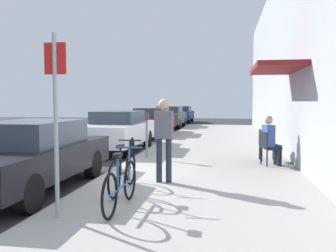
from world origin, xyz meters
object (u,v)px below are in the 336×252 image
object	(u,v)px
street_sign	(56,111)
parking_meter	(147,132)
seated_patron_0	(270,139)
parked_car_1	(118,130)
parked_car_4	(181,114)
bicycle_1	(123,172)
cafe_chair_0	(268,146)
parked_car_2	(152,121)
bicycle_0	(121,185)
parked_car_3	(170,117)
cafe_chair_1	(265,143)
parked_car_0	(30,154)
pedestrian_standing	(164,134)

from	to	relation	value
street_sign	parking_meter	bearing A→B (deg)	89.48
street_sign	seated_patron_0	world-z (taller)	street_sign
parked_car_1	parked_car_4	size ratio (longest dim) A/B	1.00
bicycle_1	cafe_chair_0	bearing A→B (deg)	47.35
parked_car_2	parked_car_4	distance (m)	11.96
parked_car_2	bicycle_0	size ratio (longest dim) A/B	2.57
bicycle_1	seated_patron_0	size ratio (longest dim) A/B	1.33
cafe_chair_0	seated_patron_0	bearing A→B (deg)	18.07
parked_car_3	parked_car_4	size ratio (longest dim) A/B	1.00
parking_meter	cafe_chair_1	world-z (taller)	parking_meter
parking_meter	seated_patron_0	size ratio (longest dim) A/B	1.02
parked_car_0	parked_car_2	bearing A→B (deg)	90.00
parked_car_1	parked_car_3	bearing A→B (deg)	90.00
parking_meter	parked_car_1	bearing A→B (deg)	126.10
cafe_chair_1	parked_car_4	bearing A→B (deg)	103.96
street_sign	parked_car_0	bearing A→B (deg)	129.30
cafe_chair_0	bicycle_1	bearing A→B (deg)	-132.65
street_sign	cafe_chair_1	distance (m)	6.60
cafe_chair_1	seated_patron_0	bearing A→B (deg)	-85.41
pedestrian_standing	parked_car_0	bearing A→B (deg)	-167.21
parked_car_0	parked_car_3	world-z (taller)	parked_car_3
street_sign	pedestrian_standing	xyz separation A→B (m)	(1.11, 2.42, -0.52)
parked_car_3	pedestrian_standing	xyz separation A→B (m)	(2.61, -16.76, 0.37)
parking_meter	parked_car_0	bearing A→B (deg)	-113.00
parked_car_3	cafe_chair_0	size ratio (longest dim) A/B	5.06
parked_car_3	street_sign	bearing A→B (deg)	-85.53
parked_car_2	pedestrian_standing	xyz separation A→B (m)	(2.61, -10.95, 0.38)
seated_patron_0	cafe_chair_1	world-z (taller)	seated_patron_0
parked_car_0	bicycle_0	world-z (taller)	parked_car_0
parked_car_0	bicycle_1	xyz separation A→B (m)	(1.99, -0.23, -0.24)
parked_car_0	pedestrian_standing	distance (m)	2.70
bicycle_0	cafe_chair_1	size ratio (longest dim) A/B	1.97
parked_car_2	seated_patron_0	bearing A→B (deg)	-59.87
parking_meter	street_sign	world-z (taller)	street_sign
seated_patron_0	parked_car_0	bearing A→B (deg)	-149.22
parked_car_3	parked_car_4	world-z (taller)	parked_car_3
parked_car_3	parked_car_2	bearing A→B (deg)	-90.00
parked_car_3	street_sign	size ratio (longest dim) A/B	1.69
bicycle_1	seated_patron_0	world-z (taller)	seated_patron_0
parked_car_1	street_sign	world-z (taller)	street_sign
street_sign	bicycle_1	bearing A→B (deg)	72.93
parked_car_1	parked_car_3	distance (m)	11.57
parking_meter	cafe_chair_1	xyz separation A→B (m)	(3.37, 0.07, -0.26)
parked_car_1	parked_car_3	world-z (taller)	parked_car_3
parked_car_1	cafe_chair_1	xyz separation A→B (m)	(4.92, -2.05, -0.12)
pedestrian_standing	parked_car_4	bearing A→B (deg)	96.49
parked_car_3	cafe_chair_1	bearing A→B (deg)	-70.16
bicycle_0	bicycle_1	distance (m)	1.08
cafe_chair_0	cafe_chair_1	size ratio (longest dim) A/B	1.00
parked_car_2	parked_car_3	xyz separation A→B (m)	(-0.00, 5.81, 0.01)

